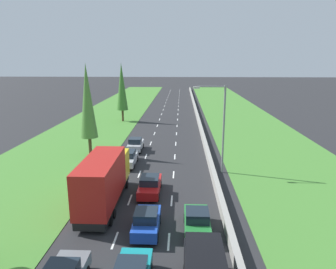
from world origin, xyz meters
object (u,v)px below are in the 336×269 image
(red_box_truck_left_lane, at_px, (104,180))
(blue_hatchback_centre_lane, at_px, (147,221))
(silver_hatchback_left_lane, at_px, (136,144))
(poplar_tree_third, at_px, (122,87))
(silver_sedan_left_lane, at_px, (128,158))
(street_light_mast, at_px, (220,123))
(green_hatchback_right_lane, at_px, (197,221))
(poplar_tree_second, at_px, (87,101))
(red_sedan_centre_lane, at_px, (150,185))

(red_box_truck_left_lane, bearing_deg, blue_hatchback_centre_lane, -46.07)
(silver_hatchback_left_lane, height_order, poplar_tree_third, poplar_tree_third)
(silver_sedan_left_lane, relative_size, street_light_mast, 0.50)
(red_box_truck_left_lane, height_order, green_hatchback_right_lane, red_box_truck_left_lane)
(silver_sedan_left_lane, distance_m, poplar_tree_second, 8.70)
(blue_hatchback_centre_lane, relative_size, green_hatchback_right_lane, 1.00)
(red_box_truck_left_lane, relative_size, silver_hatchback_left_lane, 2.41)
(silver_sedan_left_lane, bearing_deg, green_hatchback_right_lane, -62.76)
(red_sedan_centre_lane, height_order, silver_hatchback_left_lane, silver_hatchback_left_lane)
(poplar_tree_second, bearing_deg, silver_hatchback_left_lane, 18.82)
(poplar_tree_third, bearing_deg, blue_hatchback_centre_lane, -77.20)
(silver_sedan_left_lane, xyz_separation_m, silver_hatchback_left_lane, (0.05, 5.59, 0.02))
(poplar_tree_third, bearing_deg, green_hatchback_right_lane, -72.47)
(poplar_tree_second, distance_m, poplar_tree_third, 21.28)
(silver_sedan_left_lane, xyz_separation_m, street_light_mast, (9.79, -1.90, 4.42))
(red_sedan_centre_lane, distance_m, street_light_mast, 9.72)
(red_box_truck_left_lane, distance_m, blue_hatchback_centre_lane, 5.61)
(red_box_truck_left_lane, xyz_separation_m, poplar_tree_third, (-5.04, 34.89, 4.34))
(red_sedan_centre_lane, relative_size, silver_hatchback_left_lane, 1.15)
(poplar_tree_second, height_order, street_light_mast, poplar_tree_second)
(red_box_truck_left_lane, relative_size, poplar_tree_third, 0.86)
(red_box_truck_left_lane, height_order, street_light_mast, street_light_mast)
(blue_hatchback_centre_lane, bearing_deg, green_hatchback_right_lane, 3.09)
(blue_hatchback_centre_lane, distance_m, green_hatchback_right_lane, 3.39)
(poplar_tree_second, bearing_deg, blue_hatchback_centre_lane, -63.08)
(silver_sedan_left_lane, height_order, poplar_tree_third, poplar_tree_third)
(green_hatchback_right_lane, relative_size, poplar_tree_third, 0.36)
(blue_hatchback_centre_lane, bearing_deg, red_box_truck_left_lane, 133.93)
(red_box_truck_left_lane, xyz_separation_m, street_light_mast, (9.96, 7.94, 3.05))
(street_light_mast, bearing_deg, red_sedan_centre_lane, -139.57)
(red_sedan_centre_lane, relative_size, poplar_tree_third, 0.41)
(red_box_truck_left_lane, height_order, poplar_tree_third, poplar_tree_third)
(silver_sedan_left_lane, xyz_separation_m, red_sedan_centre_lane, (3.20, -7.51, 0.00))
(red_sedan_centre_lane, bearing_deg, poplar_tree_second, 127.00)
(blue_hatchback_centre_lane, bearing_deg, street_light_mast, 62.48)
(red_sedan_centre_lane, height_order, poplar_tree_second, poplar_tree_second)
(blue_hatchback_centre_lane, distance_m, silver_hatchback_left_lane, 19.68)
(red_box_truck_left_lane, xyz_separation_m, green_hatchback_right_lane, (7.16, -3.74, -1.35))
(street_light_mast, bearing_deg, silver_hatchback_left_lane, 142.44)
(red_box_truck_left_lane, distance_m, poplar_tree_second, 15.20)
(poplar_tree_second, bearing_deg, silver_sedan_left_lane, -35.43)
(red_sedan_centre_lane, xyz_separation_m, green_hatchback_right_lane, (3.79, -6.07, 0.02))
(blue_hatchback_centre_lane, xyz_separation_m, silver_sedan_left_lane, (-3.61, 13.77, -0.02))
(silver_hatchback_left_lane, xyz_separation_m, poplar_tree_third, (-5.26, 19.45, 5.68))
(poplar_tree_third, relative_size, street_light_mast, 1.22)
(silver_sedan_left_lane, relative_size, red_sedan_centre_lane, 1.00)
(red_box_truck_left_lane, xyz_separation_m, red_sedan_centre_lane, (3.37, 2.33, -1.37))
(green_hatchback_right_lane, xyz_separation_m, poplar_tree_second, (-12.29, 17.35, 5.76))
(red_box_truck_left_lane, bearing_deg, silver_hatchback_left_lane, 89.18)
(red_box_truck_left_lane, height_order, red_sedan_centre_lane, red_box_truck_left_lane)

